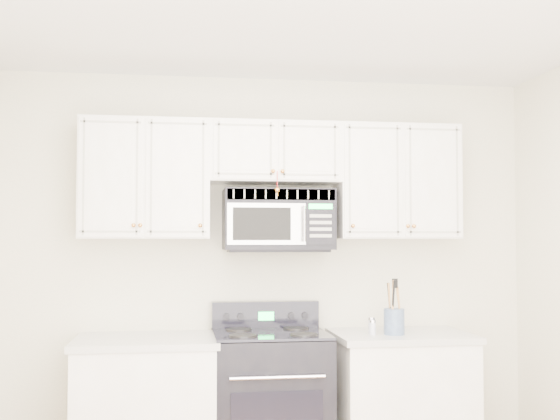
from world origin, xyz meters
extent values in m
cube|color=beige|center=(0.00, 1.75, 1.30)|extent=(3.50, 0.01, 2.60)
cube|color=beige|center=(0.00, -1.75, 1.30)|extent=(3.50, 0.01, 2.60)
cube|color=silver|center=(-0.80, 1.44, 0.44)|extent=(0.82, 0.63, 0.88)
cube|color=silver|center=(-0.80, 1.44, 0.90)|extent=(0.86, 0.65, 0.04)
cube|color=silver|center=(0.80, 1.44, 0.44)|extent=(0.82, 0.63, 0.88)
cube|color=silver|center=(0.80, 1.44, 0.90)|extent=(0.86, 0.65, 0.04)
cube|color=black|center=(-0.04, 1.45, 0.46)|extent=(0.71, 0.60, 0.92)
cylinder|color=silver|center=(-0.04, 1.12, 0.72)|extent=(0.56, 0.02, 0.02)
cube|color=black|center=(-0.04, 1.45, 0.93)|extent=(0.71, 0.60, 0.02)
cube|color=black|center=(-0.04, 1.71, 1.01)|extent=(0.71, 0.08, 0.19)
cube|color=#22FA5A|center=(-0.04, 1.67, 1.01)|extent=(0.10, 0.00, 0.06)
cube|color=silver|center=(-0.82, 1.58, 1.90)|extent=(0.80, 0.33, 0.75)
cube|color=silver|center=(0.82, 1.58, 1.90)|extent=(0.80, 0.33, 0.75)
cube|color=silver|center=(0.00, 1.58, 2.08)|extent=(0.84, 0.33, 0.39)
sphere|color=#CC8539|center=(-0.84, 1.40, 1.60)|extent=(0.03, 0.03, 0.03)
sphere|color=#CC8539|center=(-0.48, 1.40, 1.60)|extent=(0.03, 0.03, 0.03)
sphere|color=#CC8539|center=(0.48, 1.40, 1.60)|extent=(0.03, 0.03, 0.03)
sphere|color=#CC8539|center=(0.84, 1.40, 1.60)|extent=(0.03, 0.03, 0.03)
sphere|color=#CC8539|center=(-0.03, 1.40, 1.94)|extent=(0.03, 0.03, 0.03)
sphere|color=#CC8539|center=(0.03, 1.40, 1.94)|extent=(0.03, 0.03, 0.03)
cylinder|color=red|center=(0.00, 1.40, 1.88)|extent=(0.01, 0.00, 0.11)
sphere|color=#CC8539|center=(0.00, 1.40, 1.82)|extent=(0.04, 0.04, 0.04)
cube|color=black|center=(0.03, 1.57, 1.64)|extent=(0.70, 0.35, 0.39)
cube|color=#A6A59B|center=(0.03, 1.41, 1.80)|extent=(0.68, 0.01, 0.07)
cube|color=#A7A7A9|center=(-0.07, 1.40, 1.61)|extent=(0.49, 0.01, 0.26)
cube|color=black|center=(-0.10, 1.39, 1.61)|extent=(0.36, 0.01, 0.20)
cube|color=black|center=(0.27, 1.40, 1.61)|extent=(0.19, 0.01, 0.26)
cube|color=#22FA5A|center=(0.27, 1.39, 1.72)|extent=(0.15, 0.00, 0.03)
cylinder|color=silver|center=(0.16, 1.36, 1.61)|extent=(0.02, 0.02, 0.22)
cylinder|color=slate|center=(0.73, 1.35, 1.00)|extent=(0.13, 0.13, 0.16)
cylinder|color=#B17B45|center=(0.76, 1.35, 1.08)|extent=(0.01, 0.01, 0.28)
cylinder|color=black|center=(0.71, 1.38, 1.09)|extent=(0.01, 0.01, 0.30)
cylinder|color=#B17B45|center=(0.71, 1.32, 1.10)|extent=(0.01, 0.01, 0.32)
cylinder|color=black|center=(0.76, 1.35, 1.08)|extent=(0.01, 0.01, 0.28)
cylinder|color=#B17B45|center=(0.71, 1.38, 1.09)|extent=(0.01, 0.01, 0.30)
cylinder|color=black|center=(0.71, 1.32, 1.10)|extent=(0.01, 0.01, 0.32)
cylinder|color=#B17B45|center=(0.76, 1.35, 1.08)|extent=(0.01, 0.01, 0.28)
cylinder|color=silver|center=(0.60, 1.41, 0.96)|extent=(0.04, 0.04, 0.09)
cylinder|color=silver|center=(0.60, 1.41, 1.01)|extent=(0.04, 0.04, 0.02)
cylinder|color=silver|center=(0.59, 1.35, 0.96)|extent=(0.04, 0.04, 0.08)
cylinder|color=silver|center=(0.59, 1.35, 1.01)|extent=(0.04, 0.04, 0.01)
camera|label=1|loc=(-0.61, -2.91, 1.51)|focal=45.00mm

